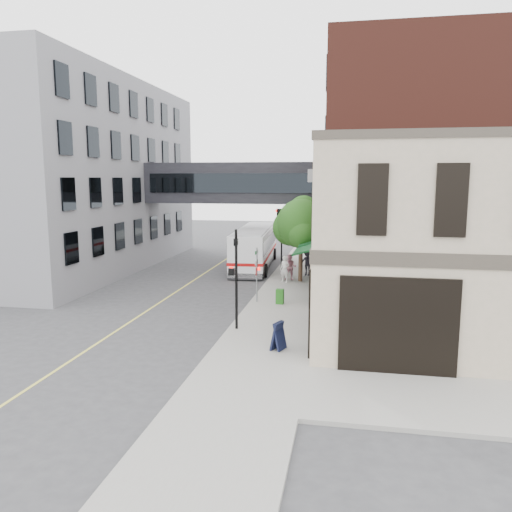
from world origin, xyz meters
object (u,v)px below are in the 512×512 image
at_px(sandwich_board, 278,336).
at_px(newspaper_box, 280,296).
at_px(bus, 255,246).
at_px(pedestrian_c, 307,262).
at_px(pedestrian_b, 290,267).
at_px(pedestrian_a, 285,269).

bearing_deg(sandwich_board, newspaper_box, 119.59).
bearing_deg(newspaper_box, bus, 111.59).
bearing_deg(pedestrian_c, newspaper_box, -81.28).
distance_m(pedestrian_b, newspaper_box, 6.44).
bearing_deg(bus, newspaper_box, -72.87).
xyz_separation_m(bus, pedestrian_b, (3.41, -5.27, -0.66)).
relative_size(newspaper_box, sandwich_board, 0.71).
relative_size(pedestrian_c, newspaper_box, 2.34).
xyz_separation_m(pedestrian_c, sandwich_board, (0.16, -15.46, -0.37)).
relative_size(pedestrian_a, pedestrian_c, 0.93).
distance_m(pedestrian_c, newspaper_box, 8.26).
bearing_deg(bus, pedestrian_b, -57.11).
bearing_deg(pedestrian_c, pedestrian_a, -102.18).
distance_m(bus, pedestrian_b, 6.31).
relative_size(bus, newspaper_box, 14.13).
xyz_separation_m(pedestrian_b, newspaper_box, (0.19, -6.42, -0.47)).
bearing_deg(pedestrian_b, newspaper_box, -88.08).
height_order(pedestrian_a, newspaper_box, pedestrian_a).
relative_size(pedestrian_c, sandwich_board, 1.65).
bearing_deg(pedestrian_a, newspaper_box, -65.72).
height_order(pedestrian_b, sandwich_board, pedestrian_b).
height_order(pedestrian_c, newspaper_box, pedestrian_c).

